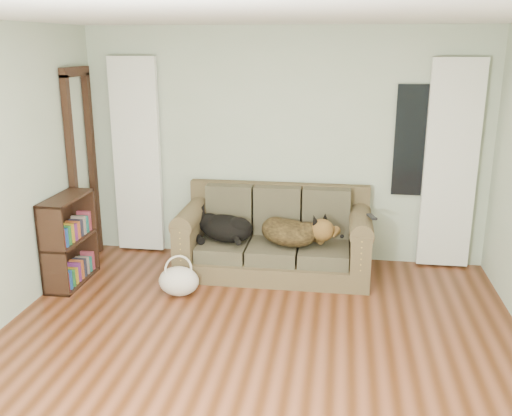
# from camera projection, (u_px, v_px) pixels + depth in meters

# --- Properties ---
(floor) EXTENTS (5.00, 5.00, 0.00)m
(floor) POSITION_uv_depth(u_px,v_px,m) (248.00, 370.00, 4.37)
(floor) COLOR #48220E
(floor) RESTS_ON ground
(ceiling) EXTENTS (5.00, 5.00, 0.00)m
(ceiling) POSITION_uv_depth(u_px,v_px,m) (246.00, 12.00, 3.65)
(ceiling) COLOR white
(ceiling) RESTS_ON ground
(wall_back) EXTENTS (4.50, 0.04, 2.60)m
(wall_back) POSITION_uv_depth(u_px,v_px,m) (284.00, 146.00, 6.38)
(wall_back) COLOR #AFBCA3
(wall_back) RESTS_ON ground
(curtain_left) EXTENTS (0.55, 0.08, 2.25)m
(curtain_left) POSITION_uv_depth(u_px,v_px,m) (137.00, 156.00, 6.60)
(curtain_left) COLOR white
(curtain_left) RESTS_ON ground
(curtain_right) EXTENTS (0.55, 0.08, 2.25)m
(curtain_right) POSITION_uv_depth(u_px,v_px,m) (450.00, 166.00, 6.09)
(curtain_right) COLOR white
(curtain_right) RESTS_ON ground
(window_pane) EXTENTS (0.50, 0.03, 1.20)m
(window_pane) POSITION_uv_depth(u_px,v_px,m) (418.00, 141.00, 6.12)
(window_pane) COLOR black
(window_pane) RESTS_ON wall_back
(door_casing) EXTENTS (0.07, 0.60, 2.10)m
(door_casing) POSITION_uv_depth(u_px,v_px,m) (83.00, 170.00, 6.34)
(door_casing) COLOR black
(door_casing) RESTS_ON ground
(sofa) EXTENTS (2.03, 0.87, 0.83)m
(sofa) POSITION_uv_depth(u_px,v_px,m) (274.00, 233.00, 6.13)
(sofa) COLOR #433829
(sofa) RESTS_ON floor
(dog_black_lab) EXTENTS (0.80, 0.74, 0.28)m
(dog_black_lab) POSITION_uv_depth(u_px,v_px,m) (222.00, 228.00, 6.19)
(dog_black_lab) COLOR black
(dog_black_lab) RESTS_ON sofa
(dog_shepherd) EXTENTS (0.81, 0.75, 0.29)m
(dog_shepherd) POSITION_uv_depth(u_px,v_px,m) (292.00, 232.00, 6.02)
(dog_shepherd) COLOR black
(dog_shepherd) RESTS_ON sofa
(tv_remote) EXTENTS (0.10, 0.17, 0.02)m
(tv_remote) POSITION_uv_depth(u_px,v_px,m) (372.00, 217.00, 5.74)
(tv_remote) COLOR black
(tv_remote) RESTS_ON sofa
(tote_bag) EXTENTS (0.45, 0.37, 0.29)m
(tote_bag) POSITION_uv_depth(u_px,v_px,m) (179.00, 280.00, 5.63)
(tote_bag) COLOR beige
(tote_bag) RESTS_ON floor
(bookshelf) EXTENTS (0.29, 0.75, 0.93)m
(bookshelf) POSITION_uv_depth(u_px,v_px,m) (69.00, 237.00, 5.84)
(bookshelf) COLOR black
(bookshelf) RESTS_ON floor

